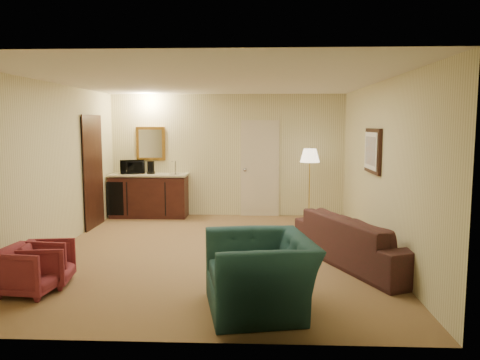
# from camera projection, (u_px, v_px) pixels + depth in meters

# --- Properties ---
(ground) EXTENTS (6.00, 6.00, 0.00)m
(ground) POSITION_uv_depth(u_px,v_px,m) (214.00, 252.00, 7.21)
(ground) COLOR olive
(ground) RESTS_ON ground
(room_walls) EXTENTS (5.02, 6.01, 2.61)m
(room_walls) POSITION_uv_depth(u_px,v_px,m) (212.00, 139.00, 7.77)
(room_walls) COLOR beige
(room_walls) RESTS_ON ground
(wetbar_cabinet) EXTENTS (1.64, 0.58, 0.92)m
(wetbar_cabinet) POSITION_uv_depth(u_px,v_px,m) (149.00, 195.00, 9.92)
(wetbar_cabinet) COLOR #381711
(wetbar_cabinet) RESTS_ON ground
(sofa) EXTENTS (1.56, 2.42, 0.92)m
(sofa) POSITION_uv_depth(u_px,v_px,m) (363.00, 232.00, 6.55)
(sofa) COLOR black
(sofa) RESTS_ON ground
(teal_armchair) EXTENTS (1.00, 1.34, 1.06)m
(teal_armchair) POSITION_uv_depth(u_px,v_px,m) (260.00, 261.00, 4.93)
(teal_armchair) COLOR #1B4144
(teal_armchair) RESTS_ON ground
(rose_chair_near) EXTENTS (0.62, 0.65, 0.59)m
(rose_chair_near) POSITION_uv_depth(u_px,v_px,m) (46.00, 262.00, 5.70)
(rose_chair_near) COLOR maroon
(rose_chair_near) RESTS_ON ground
(rose_chair_far) EXTENTS (0.63, 0.66, 0.62)m
(rose_chair_far) POSITION_uv_depth(u_px,v_px,m) (30.00, 268.00, 5.42)
(rose_chair_far) COLOR maroon
(rose_chair_far) RESTS_ON ground
(coffee_table) EXTENTS (0.79, 0.56, 0.44)m
(coffee_table) POSITION_uv_depth(u_px,v_px,m) (330.00, 237.00, 7.25)
(coffee_table) COLOR black
(coffee_table) RESTS_ON ground
(floor_lamp) EXTENTS (0.50, 0.50, 1.49)m
(floor_lamp) POSITION_uv_depth(u_px,v_px,m) (309.00, 185.00, 9.43)
(floor_lamp) COLOR gold
(floor_lamp) RESTS_ON ground
(waste_bin) EXTENTS (0.34, 0.34, 0.32)m
(waste_bin) POSITION_uv_depth(u_px,v_px,m) (179.00, 210.00, 9.86)
(waste_bin) COLOR black
(waste_bin) RESTS_ON ground
(microwave) EXTENTS (0.56, 0.42, 0.34)m
(microwave) POSITION_uv_depth(u_px,v_px,m) (132.00, 166.00, 9.94)
(microwave) COLOR black
(microwave) RESTS_ON wetbar_cabinet
(coffee_maker) EXTENTS (0.17, 0.17, 0.27)m
(coffee_maker) POSITION_uv_depth(u_px,v_px,m) (151.00, 168.00, 9.87)
(coffee_maker) COLOR black
(coffee_maker) RESTS_ON wetbar_cabinet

